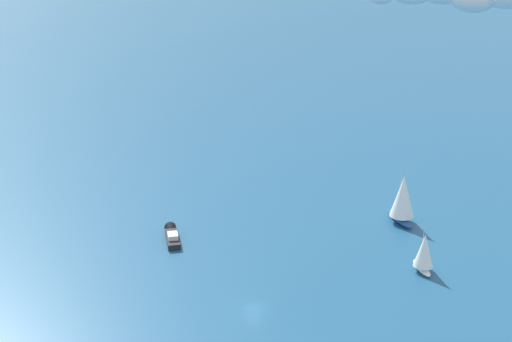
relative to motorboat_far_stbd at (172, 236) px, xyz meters
name	(u,v)px	position (x,y,z in m)	size (l,w,h in m)	color
ground_plane	(253,309)	(-32.13, 0.97, -0.78)	(2000.00, 2000.00, 0.00)	#1E517A
motorboat_far_stbd	(172,236)	(0.00, 0.00, 0.00)	(10.15, 6.20, 2.88)	black
sailboat_trailing	(424,252)	(-39.13, -33.62, 3.25)	(7.06, 4.89, 8.82)	white
sailboat_mid_cluster	(403,199)	(-20.90, -45.85, 4.87)	(9.95, 6.53, 12.36)	#23478C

